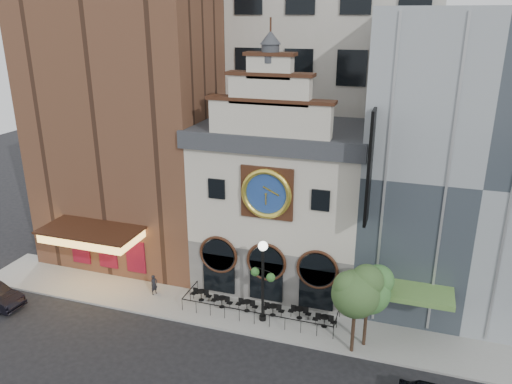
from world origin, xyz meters
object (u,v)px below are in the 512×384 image
at_px(bistro_0, 201,295).
at_px(bistro_4, 300,312).
at_px(bistro_3, 273,309).
at_px(lamppost, 263,272).
at_px(pedestrian, 154,285).
at_px(tree_left, 357,290).
at_px(bistro_1, 222,301).
at_px(bistro_2, 247,305).
at_px(tree_right, 369,288).
at_px(bistro_5, 324,321).

distance_m(bistro_0, bistro_4, 7.30).
xyz_separation_m(bistro_3, lamppost, (-0.51, -0.72, 3.15)).
bearing_deg(lamppost, pedestrian, -165.79).
bearing_deg(bistro_0, tree_left, -11.90).
relative_size(bistro_1, bistro_3, 1.00).
bearing_deg(bistro_2, lamppost, -26.20).
bearing_deg(bistro_4, tree_right, -18.33).
relative_size(bistro_2, tree_right, 0.29).
height_order(bistro_0, pedestrian, pedestrian).
bearing_deg(pedestrian, bistro_5, -67.44).
height_order(bistro_4, tree_right, tree_right).
height_order(bistro_3, tree_right, tree_right).
relative_size(bistro_5, tree_left, 0.27).
bearing_deg(bistro_0, lamppost, -10.90).
height_order(bistro_3, bistro_4, same).
bearing_deg(bistro_4, bistro_1, -176.20).
xyz_separation_m(bistro_1, bistro_3, (3.72, 0.13, 0.00)).
relative_size(bistro_1, tree_left, 0.27).
height_order(bistro_2, pedestrian, pedestrian).
distance_m(bistro_3, lamppost, 3.27).
bearing_deg(bistro_5, tree_right, -21.15).
xyz_separation_m(bistro_4, tree_right, (4.55, -1.51, 3.53)).
bearing_deg(bistro_5, bistro_1, 179.45).
height_order(bistro_5, lamppost, lamppost).
bearing_deg(tree_right, bistro_3, 168.69).
height_order(bistro_4, bistro_5, same).
xyz_separation_m(bistro_1, lamppost, (3.21, -0.59, 3.15)).
xyz_separation_m(bistro_5, tree_right, (2.77, -1.07, 3.53)).
height_order(bistro_2, tree_right, tree_right).
bearing_deg(tree_left, bistro_3, 159.64).
relative_size(bistro_4, tree_right, 0.29).
bearing_deg(tree_left, tree_right, 53.47).
bearing_deg(bistro_2, bistro_3, 1.54).
height_order(bistro_1, bistro_3, same).
bearing_deg(tree_right, bistro_1, 173.56).
bearing_deg(bistro_5, lamppost, -172.83).
bearing_deg(bistro_4, lamppost, -157.74).
height_order(bistro_2, bistro_5, same).
bearing_deg(bistro_4, bistro_2, -175.61).
bearing_deg(tree_left, bistro_1, 168.09).
relative_size(bistro_1, bistro_4, 1.00).
relative_size(bistro_2, pedestrian, 1.02).
relative_size(bistro_0, tree_right, 0.29).
relative_size(bistro_2, lamppost, 0.27).
bearing_deg(lamppost, bistro_3, 73.40).
bearing_deg(bistro_4, pedestrian, -178.53).
xyz_separation_m(bistro_1, tree_right, (10.10, -1.14, 3.53)).
height_order(bistro_0, bistro_5, same).
distance_m(pedestrian, lamppost, 9.08).
height_order(pedestrian, tree_right, tree_right).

